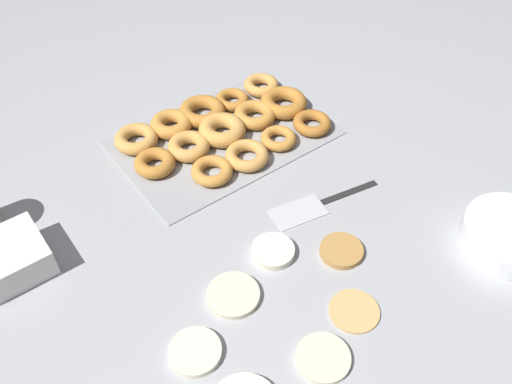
% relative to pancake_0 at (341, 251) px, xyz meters
% --- Properties ---
extents(ground_plane, '(3.00, 3.00, 0.00)m').
position_rel_pancake_0_xyz_m(ground_plane, '(0.12, -0.10, -0.01)').
color(ground_plane, '#9EA0A5').
extents(pancake_0, '(0.08, 0.08, 0.01)m').
position_rel_pancake_0_xyz_m(pancake_0, '(0.00, 0.00, 0.00)').
color(pancake_0, '#B27F42').
rests_on(pancake_0, ground_plane).
extents(pancake_1, '(0.09, 0.09, 0.01)m').
position_rel_pancake_0_xyz_m(pancake_1, '(0.17, 0.14, -0.00)').
color(pancake_1, beige).
rests_on(pancake_1, ground_plane).
extents(pancake_2, '(0.09, 0.09, 0.01)m').
position_rel_pancake_0_xyz_m(pancake_2, '(0.21, -0.04, -0.00)').
color(pancake_2, beige).
rests_on(pancake_2, ground_plane).
extents(pancake_3, '(0.09, 0.09, 0.01)m').
position_rel_pancake_0_xyz_m(pancake_3, '(0.32, 0.01, -0.00)').
color(pancake_3, beige).
rests_on(pancake_3, ground_plane).
extents(pancake_4, '(0.09, 0.09, 0.01)m').
position_rel_pancake_0_xyz_m(pancake_4, '(0.07, 0.11, -0.00)').
color(pancake_4, tan).
rests_on(pancake_4, ground_plane).
extents(pancake_5, '(0.08, 0.08, 0.02)m').
position_rel_pancake_0_xyz_m(pancake_5, '(0.10, -0.07, 0.00)').
color(pancake_5, silver).
rests_on(pancake_5, ground_plane).
extents(donut_tray, '(0.47, 0.31, 0.04)m').
position_rel_pancake_0_xyz_m(donut_tray, '(-0.02, -0.41, 0.01)').
color(donut_tray, '#93969B').
rests_on(donut_tray, ground_plane).
extents(batter_bowl, '(0.18, 0.18, 0.05)m').
position_rel_pancake_0_xyz_m(batter_bowl, '(-0.26, 0.17, 0.02)').
color(batter_bowl, white).
rests_on(batter_bowl, ground_plane).
extents(container_stack, '(0.14, 0.12, 0.06)m').
position_rel_pancake_0_xyz_m(container_stack, '(0.50, -0.33, 0.02)').
color(container_stack, white).
rests_on(container_stack, ground_plane).
extents(spatula, '(0.24, 0.08, 0.01)m').
position_rel_pancake_0_xyz_m(spatula, '(-0.03, -0.12, -0.00)').
color(spatula, black).
rests_on(spatula, ground_plane).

